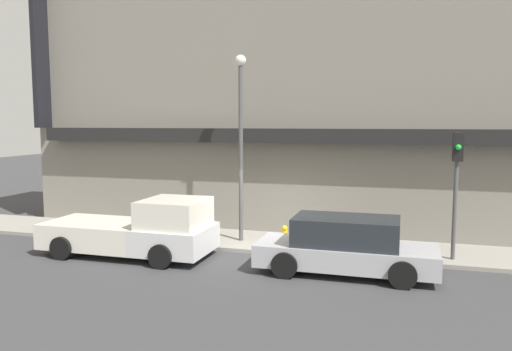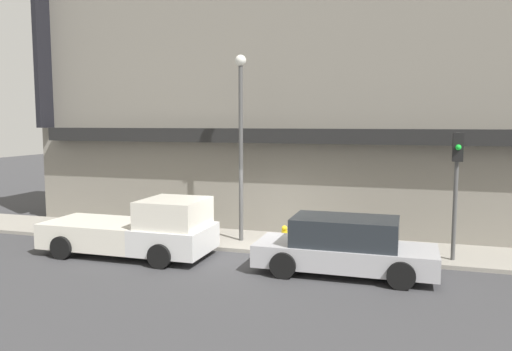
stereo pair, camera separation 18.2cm
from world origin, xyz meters
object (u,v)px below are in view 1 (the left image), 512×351
Objects in this scene: fire_hydrant at (285,236)px; street_lamp at (241,127)px; parked_car at (346,246)px; traffic_light at (457,173)px; pickup_truck at (139,231)px.

fire_hydrant is 0.11× the size of street_lamp.
parked_car is 0.78× the size of street_lamp.
street_lamp reaches higher than parked_car.
street_lamp is at bearing 147.27° from parked_car.
traffic_light reaches higher than fire_hydrant.
pickup_truck is 1.43× the size of traffic_light.
pickup_truck is 1.10× the size of parked_car.
street_lamp reaches higher than traffic_light.
fire_hydrant is 5.43m from traffic_light.
pickup_truck is at bearing -168.95° from traffic_light.
fire_hydrant is (4.09, 1.89, -0.32)m from pickup_truck.
parked_car is (6.21, -0.00, -0.04)m from pickup_truck.
parked_car is at bearing -148.21° from traffic_light.
parked_car is 5.38m from street_lamp.
parked_car is 6.98× the size of fire_hydrant.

